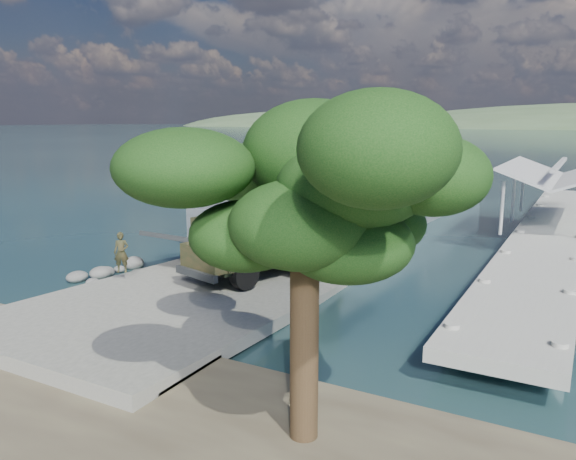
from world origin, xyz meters
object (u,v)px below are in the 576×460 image
object	(u,v)px
military_truck	(275,230)
soldier	(122,260)
landing_craft	(368,207)
overhang_tree	(293,192)
pier	(553,222)

from	to	relation	value
military_truck	soldier	size ratio (longest dim) A/B	4.87
landing_craft	soldier	size ratio (longest dim) A/B	20.58
military_truck	overhang_tree	bearing A→B (deg)	-42.91
soldier	overhang_tree	world-z (taller)	overhang_tree
pier	military_truck	xyz separation A→B (m)	(-11.59, -15.05, 0.96)
pier	overhang_tree	size ratio (longest dim) A/B	5.10
landing_craft	military_truck	distance (m)	19.63
military_truck	overhang_tree	size ratio (longest dim) A/B	1.08
pier	soldier	distance (m)	26.29
landing_craft	soldier	distance (m)	24.54
military_truck	overhang_tree	world-z (taller)	overhang_tree
landing_craft	soldier	world-z (taller)	landing_craft
pier	landing_craft	xyz separation A→B (m)	(-14.01, 4.36, -0.66)
overhang_tree	soldier	bearing A→B (deg)	151.34
military_truck	soldier	distance (m)	7.46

